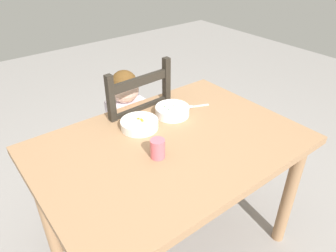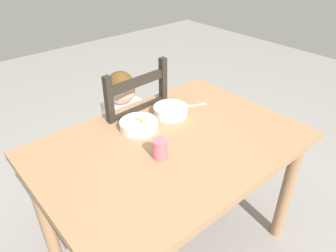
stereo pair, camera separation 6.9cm
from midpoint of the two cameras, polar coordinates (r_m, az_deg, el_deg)
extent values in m
plane|color=gray|center=(2.08, 1.39, -20.69)|extent=(8.00, 8.00, 0.00)
cube|color=#A47A54|center=(1.55, 1.75, -3.51)|extent=(1.29, 0.90, 0.04)
cylinder|color=#A47A54|center=(1.98, 22.01, -11.48)|extent=(0.07, 0.07, 0.74)
cylinder|color=#A47A54|center=(1.87, -20.38, -14.02)|extent=(0.07, 0.07, 0.74)
cylinder|color=#A47A54|center=(2.32, 6.62, -1.95)|extent=(0.07, 0.07, 0.74)
cube|color=#2A261E|center=(2.13, -6.57, -3.00)|extent=(0.44, 0.44, 0.02)
cube|color=#2A261E|center=(2.47, -5.17, -3.70)|extent=(0.04, 0.04, 0.43)
cube|color=#2A261E|center=(2.33, -12.80, -7.20)|extent=(0.04, 0.04, 0.43)
cube|color=#2A261E|center=(2.24, 0.64, -8.06)|extent=(0.04, 0.04, 0.43)
cube|color=#2A261E|center=(2.07, -7.49, -12.42)|extent=(0.04, 0.04, 0.43)
cube|color=#2A261E|center=(1.94, 0.74, 4.02)|extent=(0.04, 0.04, 0.59)
cube|color=#2A261E|center=(1.74, -8.71, 0.12)|extent=(0.04, 0.04, 0.59)
cube|color=#2A261E|center=(1.74, -3.98, 8.08)|extent=(0.36, 0.04, 0.05)
cube|color=#2A261E|center=(1.82, -3.78, 2.98)|extent=(0.36, 0.04, 0.05)
cube|color=silver|center=(2.01, -6.41, 0.57)|extent=(0.22, 0.14, 0.32)
sphere|color=beige|center=(1.90, -6.83, 6.64)|extent=(0.17, 0.17, 0.17)
sphere|color=brown|center=(1.88, -6.91, 7.69)|extent=(0.16, 0.16, 0.16)
cylinder|color=#3F4C72|center=(2.14, -5.29, -10.10)|extent=(0.07, 0.07, 0.45)
cylinder|color=#3F4C72|center=(2.18, -2.85, -8.93)|extent=(0.07, 0.07, 0.45)
cylinder|color=silver|center=(1.84, -8.29, 0.09)|extent=(0.06, 0.24, 0.13)
cylinder|color=silver|center=(1.96, -1.77, 2.58)|extent=(0.06, 0.24, 0.13)
cylinder|color=white|center=(1.74, 1.91, 2.74)|extent=(0.19, 0.19, 0.05)
cylinder|color=white|center=(1.76, 1.90, 2.10)|extent=(0.08, 0.08, 0.01)
cylinder|color=green|center=(1.74, 1.92, 2.96)|extent=(0.15, 0.15, 0.03)
sphere|color=green|center=(1.74, 2.05, 3.53)|extent=(0.01, 0.01, 0.01)
sphere|color=#3C8F30|center=(1.74, 0.54, 3.47)|extent=(0.01, 0.01, 0.01)
sphere|color=#3C8A43|center=(1.71, 1.23, 2.93)|extent=(0.01, 0.01, 0.01)
cylinder|color=white|center=(1.63, -3.99, 0.32)|extent=(0.20, 0.20, 0.05)
cylinder|color=white|center=(1.64, -3.96, -0.25)|extent=(0.09, 0.09, 0.01)
cylinder|color=orange|center=(1.63, -4.00, 0.52)|extent=(0.16, 0.16, 0.02)
cube|color=orange|center=(1.62, -3.47, 0.78)|extent=(0.01, 0.01, 0.01)
cube|color=orange|center=(1.64, -4.22, 1.21)|extent=(0.02, 0.02, 0.01)
cube|color=orange|center=(1.63, -3.65, 1.07)|extent=(0.02, 0.02, 0.01)
cube|color=silver|center=(1.86, 7.05, 3.70)|extent=(0.09, 0.05, 0.00)
ellipsoid|color=silver|center=(1.84, 5.11, 3.50)|extent=(0.05, 0.04, 0.01)
cylinder|color=#E56574|center=(1.41, -0.49, -4.14)|extent=(0.07, 0.07, 0.09)
camera|label=1|loc=(0.03, 91.26, -0.79)|focal=33.66mm
camera|label=2|loc=(0.03, -88.74, 0.79)|focal=33.66mm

